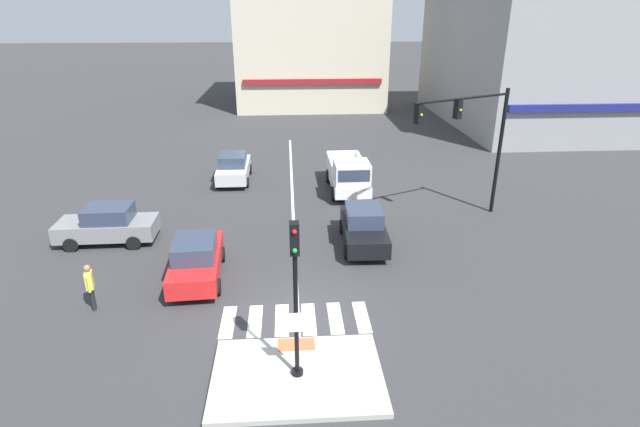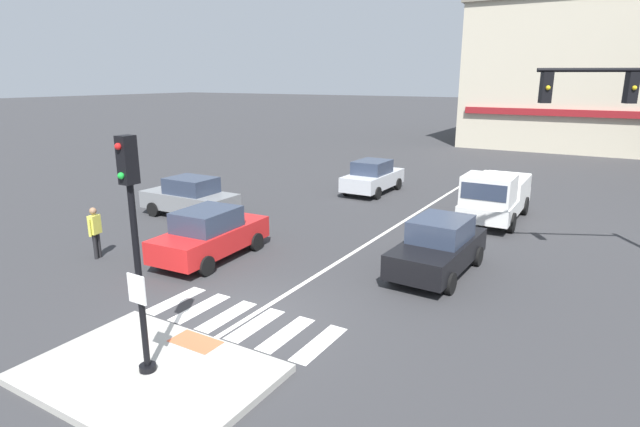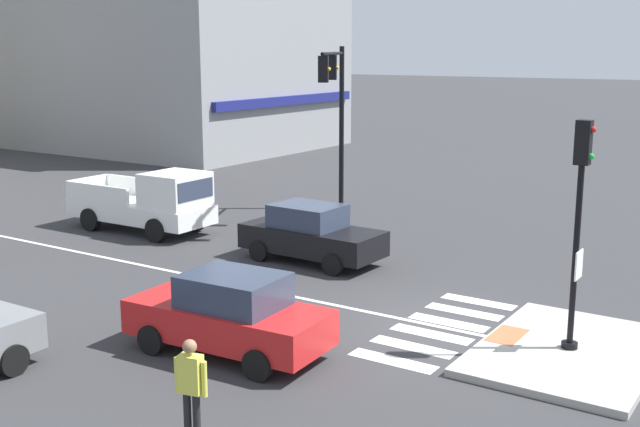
% 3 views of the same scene
% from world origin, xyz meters
% --- Properties ---
extents(ground_plane, '(300.00, 300.00, 0.00)m').
position_xyz_m(ground_plane, '(0.00, 0.00, 0.00)').
color(ground_plane, '#333335').
extents(traffic_island, '(4.66, 3.25, 0.15)m').
position_xyz_m(traffic_island, '(0.00, -2.73, 0.07)').
color(traffic_island, '#A3A099').
rests_on(traffic_island, ground).
extents(tactile_pad_front, '(1.10, 0.60, 0.01)m').
position_xyz_m(tactile_pad_front, '(0.00, -1.46, 0.15)').
color(tactile_pad_front, '#DB5B38').
rests_on(tactile_pad_front, traffic_island).
extents(signal_pole, '(0.44, 0.38, 4.49)m').
position_xyz_m(signal_pole, '(0.00, -2.74, 2.86)').
color(signal_pole, black).
rests_on(signal_pole, traffic_island).
extents(crosswalk_stripe_a, '(0.44, 1.80, 0.01)m').
position_xyz_m(crosswalk_stripe_a, '(-2.18, 0.04, 0.00)').
color(crosswalk_stripe_a, silver).
rests_on(crosswalk_stripe_a, ground).
extents(crosswalk_stripe_b, '(0.44, 1.80, 0.01)m').
position_xyz_m(crosswalk_stripe_b, '(-1.31, 0.04, 0.00)').
color(crosswalk_stripe_b, silver).
rests_on(crosswalk_stripe_b, ground).
extents(crosswalk_stripe_c, '(0.44, 1.80, 0.01)m').
position_xyz_m(crosswalk_stripe_c, '(-0.44, 0.04, 0.00)').
color(crosswalk_stripe_c, silver).
rests_on(crosswalk_stripe_c, ground).
extents(crosswalk_stripe_d, '(0.44, 1.80, 0.01)m').
position_xyz_m(crosswalk_stripe_d, '(0.44, 0.04, 0.00)').
color(crosswalk_stripe_d, silver).
rests_on(crosswalk_stripe_d, ground).
extents(crosswalk_stripe_e, '(0.44, 1.80, 0.01)m').
position_xyz_m(crosswalk_stripe_e, '(1.31, 0.04, 0.00)').
color(crosswalk_stripe_e, silver).
rests_on(crosswalk_stripe_e, ground).
extents(crosswalk_stripe_f, '(0.44, 1.80, 0.01)m').
position_xyz_m(crosswalk_stripe_f, '(2.18, 0.04, 0.00)').
color(crosswalk_stripe_f, silver).
rests_on(crosswalk_stripe_f, ground).
extents(lane_centre_line, '(0.14, 28.00, 0.01)m').
position_xyz_m(lane_centre_line, '(0.07, 10.00, 0.00)').
color(lane_centre_line, silver).
rests_on(lane_centre_line, ground).
extents(building_corner_left, '(14.84, 16.86, 12.00)m').
position_xyz_m(building_corner_left, '(2.37, 42.06, 6.02)').
color(building_corner_left, beige).
rests_on(building_corner_left, ground).
extents(car_silver_westbound_distant, '(1.85, 4.10, 1.64)m').
position_xyz_m(car_silver_westbound_distant, '(-3.29, 14.40, 0.81)').
color(car_silver_westbound_distant, silver).
rests_on(car_silver_westbound_distant, ground).
extents(car_grey_cross_left, '(4.12, 1.88, 1.64)m').
position_xyz_m(car_grey_cross_left, '(-7.89, 6.40, 0.81)').
color(car_grey_cross_left, slate).
rests_on(car_grey_cross_left, ground).
extents(car_red_westbound_near, '(2.02, 4.19, 1.64)m').
position_xyz_m(car_red_westbound_near, '(-3.59, 2.94, 0.81)').
color(car_red_westbound_near, red).
rests_on(car_red_westbound_near, ground).
extents(car_black_eastbound_mid, '(1.95, 4.16, 1.64)m').
position_xyz_m(car_black_eastbound_mid, '(3.02, 5.45, 0.81)').
color(car_black_eastbound_mid, black).
rests_on(car_black_eastbound_mid, ground).
extents(pickup_truck_white_eastbound_far, '(2.11, 5.12, 2.08)m').
position_xyz_m(pickup_truck_white_eastbound_far, '(3.15, 11.89, 0.98)').
color(pickup_truck_white_eastbound_far, white).
rests_on(pickup_truck_white_eastbound_far, ground).
extents(pedestrian_at_curb_left, '(0.30, 0.54, 1.67)m').
position_xyz_m(pedestrian_at_curb_left, '(-6.72, 1.09, 0.98)').
color(pedestrian_at_curb_left, black).
rests_on(pedestrian_at_curb_left, ground).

